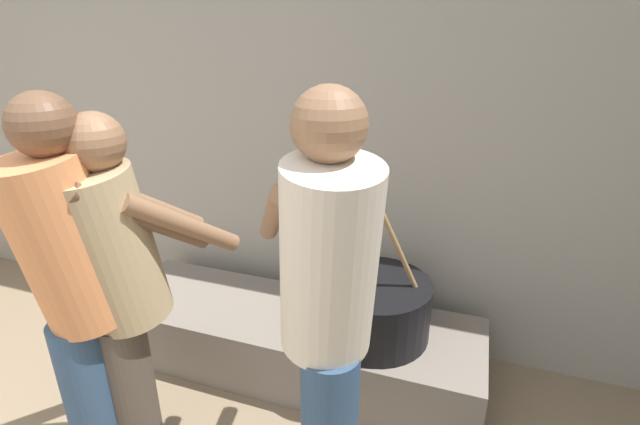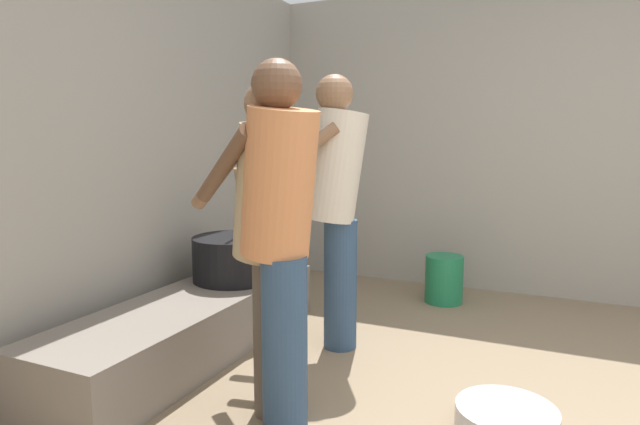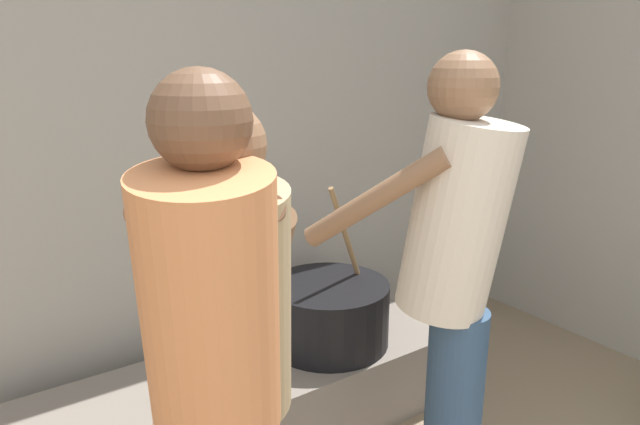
{
  "view_description": "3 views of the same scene",
  "coord_description": "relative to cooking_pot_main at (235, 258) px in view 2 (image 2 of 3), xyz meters",
  "views": [
    {
      "loc": [
        1.3,
        0.2,
        1.77
      ],
      "look_at": [
        0.74,
        1.82,
        1.08
      ],
      "focal_mm": 25.92,
      "sensor_mm": 36.0,
      "label": 1
    },
    {
      "loc": [
        -1.94,
        0.2,
        1.26
      ],
      "look_at": [
        0.66,
        1.37,
        0.87
      ],
      "focal_mm": 29.58,
      "sensor_mm": 36.0,
      "label": 2
    },
    {
      "loc": [
        -0.43,
        0.2,
        1.61
      ],
      "look_at": [
        0.67,
        1.81,
        1.07
      ],
      "focal_mm": 31.55,
      "sensor_mm": 36.0,
      "label": 3
    }
  ],
  "objects": [
    {
      "name": "metal_mixing_bowl",
      "position": [
        -0.54,
        -1.76,
        -0.44
      ],
      "size": [
        0.44,
        0.44,
        0.09
      ],
      "primitive_type": "cylinder",
      "color": "#B7B7BC",
      "rests_on": "ground_plane"
    },
    {
      "name": "cooking_pot_main",
      "position": [
        0.0,
        0.0,
        0.0
      ],
      "size": [
        0.55,
        0.55,
        0.74
      ],
      "color": "black",
      "rests_on": "hearth_ledge"
    },
    {
      "name": "cook_in_cream_shirt",
      "position": [
        -0.01,
        -0.72,
        0.45
      ],
      "size": [
        0.62,
        0.74,
        1.63
      ],
      "color": "navy",
      "rests_on": "ground_plane"
    },
    {
      "name": "bucket_green_plastic",
      "position": [
        1.18,
        -1.15,
        -0.3
      ],
      "size": [
        0.29,
        0.29,
        0.37
      ],
      "primitive_type": "cylinder",
      "color": "#1E7A4C",
      "rests_on": "ground_plane"
    },
    {
      "name": "cook_in_tan_shirt",
      "position": [
        -0.82,
        -0.74,
        0.37
      ],
      "size": [
        0.57,
        0.71,
        1.52
      ],
      "color": "#4C4238",
      "rests_on": "ground_plane"
    },
    {
      "name": "block_enclosure_rear",
      "position": [
        -0.92,
        0.53,
        0.76
      ],
      "size": [
        5.57,
        0.2,
        2.5
      ],
      "primitive_type": "cube",
      "color": "#9E998E",
      "rests_on": "ground_plane"
    },
    {
      "name": "block_enclosure_right",
      "position": [
        1.76,
        -2.11,
        0.76
      ],
      "size": [
        0.2,
        5.48,
        2.5
      ],
      "primitive_type": "cube",
      "color": "#9E998E",
      "rests_on": "ground_plane"
    },
    {
      "name": "cook_in_orange_shirt",
      "position": [
        -0.91,
        -0.84,
        0.42
      ],
      "size": [
        0.6,
        0.73,
        1.59
      ],
      "color": "navy",
      "rests_on": "ground_plane"
    },
    {
      "name": "hearth_ledge",
      "position": [
        -0.45,
        0.01,
        -0.32
      ],
      "size": [
        2.01,
        0.6,
        0.34
      ],
      "primitive_type": "cube",
      "color": "slate",
      "rests_on": "ground_plane"
    }
  ]
}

